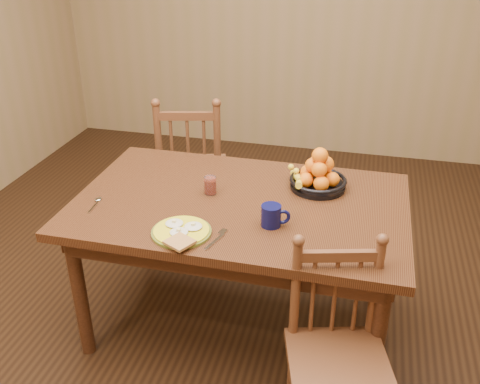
% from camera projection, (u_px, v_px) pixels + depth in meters
% --- Properties ---
extents(room, '(4.52, 5.02, 2.72)m').
position_uv_depth(room, '(240.00, 80.00, 2.31)').
color(room, black).
rests_on(room, ground).
extents(dining_table, '(1.60, 1.00, 0.75)m').
position_uv_depth(dining_table, '(240.00, 216.00, 2.63)').
color(dining_table, black).
rests_on(dining_table, ground).
extents(chair_far, '(0.53, 0.52, 0.98)m').
position_uv_depth(chair_far, '(191.00, 169.00, 3.56)').
color(chair_far, '#542B19').
rests_on(chair_far, ground).
extents(chair_near, '(0.48, 0.47, 0.87)m').
position_uv_depth(chair_near, '(337.00, 353.00, 2.14)').
color(chair_near, '#542B19').
rests_on(chair_near, ground).
extents(breakfast_plate, '(0.26, 0.31, 0.04)m').
position_uv_depth(breakfast_plate, '(181.00, 231.00, 2.32)').
color(breakfast_plate, '#59601E').
rests_on(breakfast_plate, dining_table).
extents(fork, '(0.06, 0.18, 0.00)m').
position_uv_depth(fork, '(217.00, 238.00, 2.29)').
color(fork, silver).
rests_on(fork, dining_table).
extents(spoon, '(0.04, 0.16, 0.01)m').
position_uv_depth(spoon, '(97.00, 201.00, 2.58)').
color(spoon, silver).
rests_on(spoon, dining_table).
extents(coffee_mug, '(0.13, 0.09, 0.10)m').
position_uv_depth(coffee_mug, '(272.00, 216.00, 2.37)').
color(coffee_mug, '#090B33').
rests_on(coffee_mug, dining_table).
extents(juice_glass, '(0.06, 0.06, 0.09)m').
position_uv_depth(juice_glass, '(210.00, 186.00, 2.64)').
color(juice_glass, silver).
rests_on(juice_glass, dining_table).
extents(fruit_bowl, '(0.32, 0.29, 0.22)m').
position_uv_depth(fruit_bowl, '(317.00, 176.00, 2.69)').
color(fruit_bowl, black).
rests_on(fruit_bowl, dining_table).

